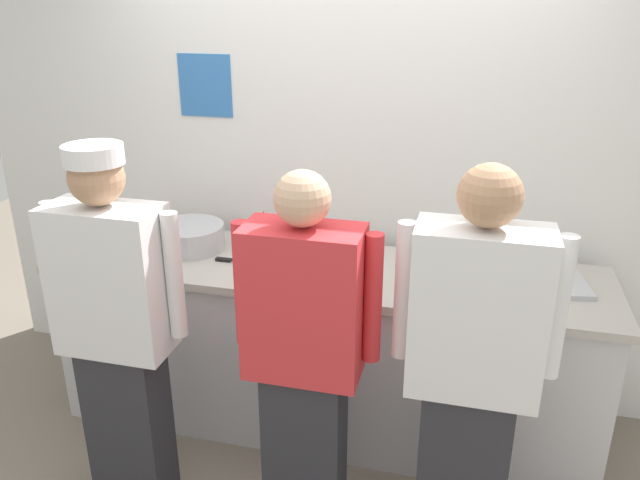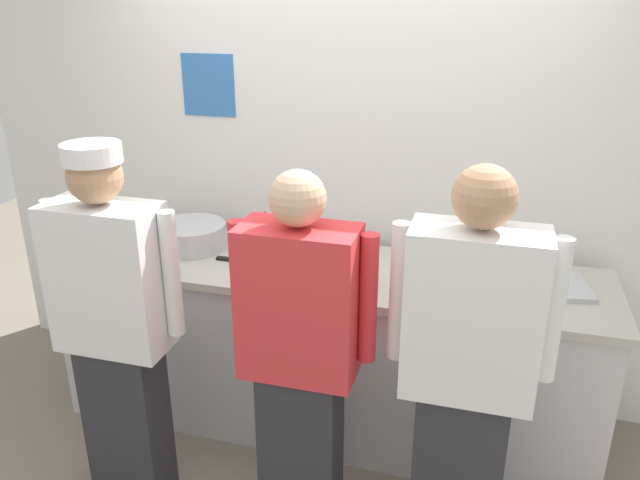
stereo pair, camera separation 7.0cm
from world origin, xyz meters
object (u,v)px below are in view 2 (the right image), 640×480
object	(u,v)px
chef_near_left	(115,325)
chef_far_right	(467,373)
mixing_bowl_steel	(191,236)
squeeze_bottle_secondary	(150,223)
squeeze_bottle_primary	(266,228)
squeeze_bottle_spare	(419,264)
sheet_tray	(536,286)
chef_center	(300,355)
chefs_knife	(237,261)
ramekin_red_sauce	(442,286)
plate_stack_rear	(337,255)
plate_stack_front	(350,275)
ramekin_orange_sauce	(275,266)

from	to	relation	value
chef_near_left	chef_far_right	world-z (taller)	chef_far_right
mixing_bowl_steel	squeeze_bottle_secondary	world-z (taller)	squeeze_bottle_secondary
squeeze_bottle_primary	squeeze_bottle_spare	xyz separation A→B (m)	(0.87, -0.28, 0.01)
squeeze_bottle_spare	sheet_tray	bearing A→B (deg)	9.60
chef_center	squeeze_bottle_secondary	xyz separation A→B (m)	(-1.12, 0.82, 0.17)
squeeze_bottle_primary	chefs_knife	world-z (taller)	squeeze_bottle_primary
chef_far_right	ramekin_red_sauce	distance (m)	0.63
plate_stack_rear	sheet_tray	world-z (taller)	plate_stack_rear
plate_stack_front	ramekin_red_sauce	distance (m)	0.43
squeeze_bottle_primary	chefs_knife	xyz separation A→B (m)	(-0.05, -0.28, -0.08)
plate_stack_front	squeeze_bottle_primary	distance (m)	0.67
plate_stack_rear	ramekin_red_sauce	size ratio (longest dim) A/B	1.99
chef_far_right	plate_stack_rear	bearing A→B (deg)	131.26
ramekin_red_sauce	squeeze_bottle_secondary	bearing A→B (deg)	172.65
plate_stack_front	squeeze_bottle_secondary	bearing A→B (deg)	167.99
chef_center	ramekin_red_sauce	distance (m)	0.79
plate_stack_front	squeeze_bottle_primary	world-z (taller)	squeeze_bottle_primary
chefs_knife	ramekin_orange_sauce	bearing A→B (deg)	-12.31
squeeze_bottle_secondary	mixing_bowl_steel	bearing A→B (deg)	-9.99
sheet_tray	ramekin_red_sauce	distance (m)	0.44
sheet_tray	squeeze_bottle_secondary	xyz separation A→B (m)	(-2.04, 0.07, 0.09)
chef_near_left	chef_center	world-z (taller)	chef_near_left
ramekin_orange_sauce	chefs_knife	size ratio (longest dim) A/B	0.40
chef_far_right	ramekin_orange_sauce	size ratio (longest dim) A/B	15.51
ramekin_red_sauce	chefs_knife	bearing A→B (deg)	177.51
squeeze_bottle_secondary	ramekin_red_sauce	xyz separation A→B (m)	(1.62, -0.21, -0.08)
squeeze_bottle_spare	ramekin_red_sauce	size ratio (longest dim) A/B	1.94
chef_center	squeeze_bottle_secondary	size ratio (longest dim) A/B	7.89
chef_far_right	plate_stack_rear	distance (m)	1.07
squeeze_bottle_primary	squeeze_bottle_spare	size ratio (longest dim) A/B	0.92
plate_stack_rear	chef_far_right	bearing A→B (deg)	-48.74
chef_near_left	squeeze_bottle_spare	size ratio (longest dim) A/B	8.18
mixing_bowl_steel	plate_stack_rear	bearing A→B (deg)	2.09
ramekin_red_sauce	ramekin_orange_sauce	distance (m)	0.81
squeeze_bottle_secondary	chefs_knife	bearing A→B (deg)	-15.71
sheet_tray	ramekin_orange_sauce	world-z (taller)	ramekin_orange_sauce
sheet_tray	chefs_knife	distance (m)	1.46
chef_near_left	chef_center	distance (m)	0.81
plate_stack_front	squeeze_bottle_spare	xyz separation A→B (m)	(0.31, 0.09, 0.06)
plate_stack_rear	sheet_tray	bearing A→B (deg)	-3.18
mixing_bowl_steel	squeeze_bottle_spare	distance (m)	1.24
chef_center	chefs_knife	xyz separation A→B (m)	(-0.54, 0.65, 0.08)
squeeze_bottle_primary	squeeze_bottle_secondary	world-z (taller)	squeeze_bottle_secondary
chef_near_left	chef_center	xyz separation A→B (m)	(0.80, 0.04, -0.04)
squeeze_bottle_secondary	ramekin_orange_sauce	bearing A→B (deg)	-14.78
ramekin_orange_sauce	plate_stack_front	bearing A→B (deg)	-6.12
sheet_tray	squeeze_bottle_secondary	distance (m)	2.04
mixing_bowl_steel	chefs_knife	size ratio (longest dim) A/B	1.37
chef_near_left	chefs_knife	size ratio (longest dim) A/B	6.09
chef_far_right	plate_stack_front	xyz separation A→B (m)	(-0.58, 0.56, 0.08)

